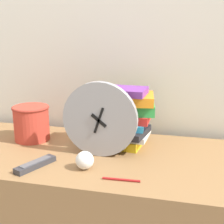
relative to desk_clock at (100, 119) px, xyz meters
name	(u,v)px	position (x,y,z in m)	size (l,w,h in m)	color
wall_back	(104,41)	(-0.08, 0.38, 0.28)	(6.00, 0.04, 2.40)	silver
desk_clock	(100,119)	(0.00, 0.00, 0.00)	(0.30, 0.03, 0.30)	#99999E
book_stack	(123,116)	(0.07, 0.13, -0.02)	(0.27, 0.24, 0.26)	yellow
basket	(31,122)	(-0.35, 0.10, -0.06)	(0.17, 0.17, 0.16)	#C63D2D
tv_remote	(35,164)	(-0.20, -0.16, -0.14)	(0.10, 0.17, 0.02)	#333338
crumpled_paper_ball	(85,160)	(-0.02, -0.13, -0.12)	(0.07, 0.07, 0.07)	white
pen	(121,180)	(0.13, -0.19, -0.15)	(0.13, 0.01, 0.01)	#B21E1E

